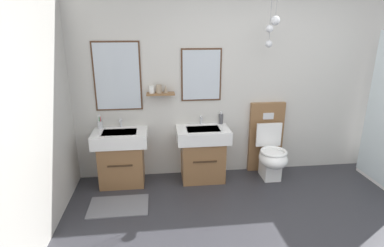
% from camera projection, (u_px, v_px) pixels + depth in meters
% --- Properties ---
extents(wall_back, '(5.17, 0.49, 2.53)m').
position_uv_depth(wall_back, '(257.00, 82.00, 4.16)').
color(wall_back, beige).
rests_on(wall_back, ground).
extents(bath_mat, '(0.68, 0.44, 0.01)m').
position_uv_depth(bath_mat, '(119.00, 206.00, 3.56)').
color(bath_mat, slate).
rests_on(bath_mat, ground).
extents(vanity_sink_left, '(0.69, 0.46, 0.72)m').
position_uv_depth(vanity_sink_left, '(122.00, 156.00, 3.99)').
color(vanity_sink_left, brown).
rests_on(vanity_sink_left, ground).
extents(tap_on_left_sink, '(0.03, 0.13, 0.11)m').
position_uv_depth(tap_on_left_sink, '(121.00, 122.00, 4.03)').
color(tap_on_left_sink, silver).
rests_on(tap_on_left_sink, vanity_sink_left).
extents(vanity_sink_right, '(0.69, 0.46, 0.72)m').
position_uv_depth(vanity_sink_right, '(203.00, 152.00, 4.11)').
color(vanity_sink_right, brown).
rests_on(vanity_sink_right, ground).
extents(tap_on_right_sink, '(0.03, 0.13, 0.11)m').
position_uv_depth(tap_on_right_sink, '(201.00, 119.00, 4.14)').
color(tap_on_right_sink, silver).
rests_on(tap_on_right_sink, vanity_sink_right).
extents(toilet, '(0.48, 0.62, 1.00)m').
position_uv_depth(toilet, '(269.00, 150.00, 4.21)').
color(toilet, brown).
rests_on(toilet, ground).
extents(toothbrush_cup, '(0.07, 0.07, 0.19)m').
position_uv_depth(toothbrush_cup, '(100.00, 124.00, 3.99)').
color(toothbrush_cup, silver).
rests_on(toothbrush_cup, vanity_sink_left).
extents(soap_dispenser, '(0.06, 0.06, 0.17)m').
position_uv_depth(soap_dispenser, '(221.00, 119.00, 4.17)').
color(soap_dispenser, '#4C4C51').
rests_on(soap_dispenser, vanity_sink_right).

